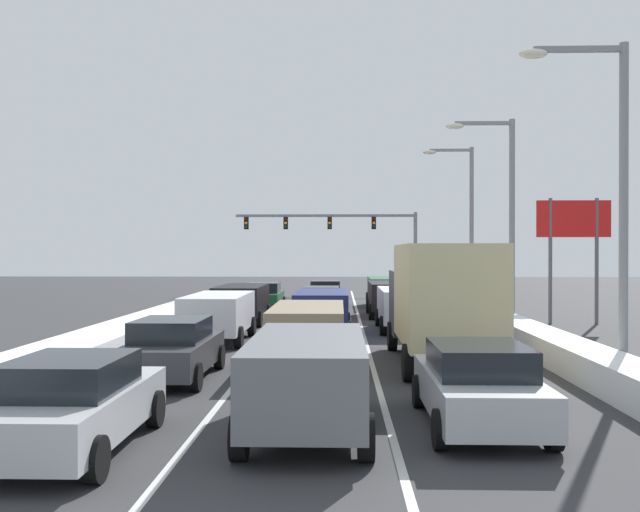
# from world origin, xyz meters

# --- Properties ---
(ground_plane) EXTENTS (128.16, 128.16, 0.00)m
(ground_plane) POSITION_xyz_m (0.00, 19.72, 0.00)
(ground_plane) COLOR #333335
(lane_stripe_between_right_lane_and_center_lane) EXTENTS (0.14, 54.22, 0.01)m
(lane_stripe_between_right_lane_and_center_lane) POSITION_xyz_m (1.70, 24.65, 0.00)
(lane_stripe_between_right_lane_and_center_lane) COLOR silver
(lane_stripe_between_right_lane_and_center_lane) RESTS_ON ground
(lane_stripe_between_center_lane_and_left_lane) EXTENTS (0.14, 54.22, 0.01)m
(lane_stripe_between_center_lane_and_left_lane) POSITION_xyz_m (-1.70, 24.65, 0.00)
(lane_stripe_between_center_lane_and_left_lane) COLOR silver
(lane_stripe_between_center_lane_and_left_lane) RESTS_ON ground
(snow_bank_right_shoulder) EXTENTS (1.26, 54.22, 0.76)m
(snow_bank_right_shoulder) POSITION_xyz_m (7.00, 24.65, 0.38)
(snow_bank_right_shoulder) COLOR white
(snow_bank_right_shoulder) RESTS_ON ground
(snow_bank_left_shoulder) EXTENTS (2.05, 54.22, 0.54)m
(snow_bank_left_shoulder) POSITION_xyz_m (-7.00, 24.65, 0.27)
(snow_bank_left_shoulder) COLOR white
(snow_bank_left_shoulder) RESTS_ON ground
(sedan_silver_right_lane_nearest) EXTENTS (2.00, 4.50, 1.51)m
(sedan_silver_right_lane_nearest) POSITION_xyz_m (3.29, 7.65, 0.76)
(sedan_silver_right_lane_nearest) COLOR #B7BABF
(sedan_silver_right_lane_nearest) RESTS_ON ground
(box_truck_right_lane_second) EXTENTS (2.53, 7.20, 3.36)m
(box_truck_right_lane_second) POSITION_xyz_m (3.60, 14.50, 1.90)
(box_truck_right_lane_second) COLOR #38383D
(box_truck_right_lane_second) RESTS_ON ground
(suv_white_right_lane_third) EXTENTS (2.16, 4.90, 1.67)m
(suv_white_right_lane_third) POSITION_xyz_m (3.39, 23.24, 1.02)
(suv_white_right_lane_third) COLOR silver
(suv_white_right_lane_third) RESTS_ON ground
(suv_black_right_lane_fourth) EXTENTS (2.16, 4.90, 1.67)m
(suv_black_right_lane_fourth) POSITION_xyz_m (3.23, 29.36, 1.02)
(suv_black_right_lane_fourth) COLOR black
(suv_black_right_lane_fourth) RESTS_ON ground
(suv_green_right_lane_fifth) EXTENTS (2.16, 4.90, 1.67)m
(suv_green_right_lane_fifth) POSITION_xyz_m (3.44, 35.41, 1.02)
(suv_green_right_lane_fifth) COLOR #1E5633
(suv_green_right_lane_fifth) RESTS_ON ground
(suv_gray_center_lane_nearest) EXTENTS (2.16, 4.90, 1.67)m
(suv_gray_center_lane_nearest) POSITION_xyz_m (0.24, 7.16, 1.02)
(suv_gray_center_lane_nearest) COLOR slate
(suv_gray_center_lane_nearest) RESTS_ON ground
(suv_tan_center_lane_second) EXTENTS (2.16, 4.90, 1.67)m
(suv_tan_center_lane_second) POSITION_xyz_m (-0.08, 14.26, 1.02)
(suv_tan_center_lane_second) COLOR #937F60
(suv_tan_center_lane_second) RESTS_ON ground
(suv_navy_center_lane_third) EXTENTS (2.16, 4.90, 1.67)m
(suv_navy_center_lane_third) POSITION_xyz_m (0.12, 21.35, 1.02)
(suv_navy_center_lane_third) COLOR navy
(suv_navy_center_lane_third) RESTS_ON ground
(sedan_red_center_lane_fourth) EXTENTS (2.00, 4.50, 1.51)m
(sedan_red_center_lane_fourth) POSITION_xyz_m (-0.07, 28.33, 0.76)
(sedan_red_center_lane_fourth) COLOR maroon
(sedan_red_center_lane_fourth) RESTS_ON ground
(sedan_maroon_center_lane_fifth) EXTENTS (2.00, 4.50, 1.51)m
(sedan_maroon_center_lane_fifth) POSITION_xyz_m (-0.03, 35.32, 0.76)
(sedan_maroon_center_lane_fifth) COLOR maroon
(sedan_maroon_center_lane_fifth) RESTS_ON ground
(sedan_silver_left_lane_nearest) EXTENTS (2.00, 4.50, 1.51)m
(sedan_silver_left_lane_nearest) POSITION_xyz_m (-3.42, 5.89, 0.76)
(sedan_silver_left_lane_nearest) COLOR #B7BABF
(sedan_silver_left_lane_nearest) RESTS_ON ground
(sedan_charcoal_left_lane_second) EXTENTS (2.00, 4.50, 1.51)m
(sedan_charcoal_left_lane_second) POSITION_xyz_m (-3.35, 12.21, 0.76)
(sedan_charcoal_left_lane_second) COLOR #38383D
(sedan_charcoal_left_lane_second) RESTS_ON ground
(suv_white_left_lane_third) EXTENTS (2.16, 4.90, 1.67)m
(suv_white_left_lane_third) POSITION_xyz_m (-3.46, 19.43, 1.02)
(suv_white_left_lane_third) COLOR silver
(suv_white_left_lane_third) RESTS_ON ground
(suv_black_left_lane_fourth) EXTENTS (2.16, 4.90, 1.67)m
(suv_black_left_lane_fourth) POSITION_xyz_m (-3.55, 25.90, 1.02)
(suv_black_left_lane_fourth) COLOR black
(suv_black_left_lane_fourth) RESTS_ON ground
(sedan_green_left_lane_fifth) EXTENTS (2.00, 4.50, 1.51)m
(sedan_green_left_lane_fifth) POSITION_xyz_m (-3.28, 32.70, 0.76)
(sedan_green_left_lane_fifth) COLOR #1E5633
(sedan_green_left_lane_fifth) RESTS_ON ground
(traffic_light_gantry) EXTENTS (14.00, 0.47, 6.20)m
(traffic_light_gantry) POSITION_xyz_m (1.31, 49.28, 4.89)
(traffic_light_gantry) COLOR slate
(traffic_light_gantry) RESTS_ON ground
(street_lamp_right_near) EXTENTS (2.66, 0.36, 8.27)m
(street_lamp_right_near) POSITION_xyz_m (7.38, 12.32, 4.94)
(street_lamp_right_near) COLOR gray
(street_lamp_right_near) RESTS_ON ground
(street_lamp_right_mid) EXTENTS (2.66, 0.36, 8.26)m
(street_lamp_right_mid) POSITION_xyz_m (7.06, 22.18, 4.94)
(street_lamp_right_mid) COLOR gray
(street_lamp_right_mid) RESTS_ON ground
(street_lamp_right_far) EXTENTS (2.66, 0.36, 8.64)m
(street_lamp_right_far) POSITION_xyz_m (7.35, 32.04, 5.14)
(street_lamp_right_far) COLOR gray
(street_lamp_right_far) RESTS_ON ground
(roadside_sign_right) EXTENTS (3.20, 0.16, 5.50)m
(roadside_sign_right) POSITION_xyz_m (10.97, 25.85, 4.02)
(roadside_sign_right) COLOR #59595B
(roadside_sign_right) RESTS_ON ground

